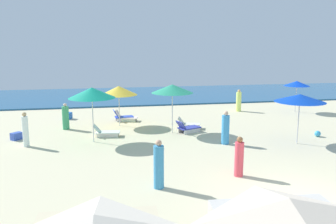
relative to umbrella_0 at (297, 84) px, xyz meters
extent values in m
plane|color=beige|center=(-7.99, -14.04, -2.08)|extent=(60.00, 60.00, 0.00)
cube|color=#1E5583|center=(-7.99, 10.14, -2.02)|extent=(60.00, 11.64, 0.12)
pyramid|color=beige|center=(-11.00, -18.53, 0.26)|extent=(2.47, 2.15, 0.39)
cylinder|color=silver|center=(0.00, 0.00, -1.13)|extent=(0.05, 0.05, 1.90)
cone|color=#0B3CCD|center=(0.00, 0.00, 0.00)|extent=(1.83, 1.83, 0.36)
cylinder|color=silver|center=(-10.03, -4.34, -0.96)|extent=(0.05, 0.05, 2.25)
cone|color=#25926C|center=(-10.03, -4.34, 0.40)|extent=(2.31, 2.31, 0.47)
cube|color=silver|center=(-8.97, -4.73, -1.96)|extent=(1.04, 0.47, 0.24)
cube|color=silver|center=(-9.18, -4.22, -1.96)|extent=(1.04, 0.47, 0.24)
cube|color=#353EA2|center=(-9.07, -4.48, -1.81)|extent=(1.39, 1.08, 0.06)
cube|color=#353EA2|center=(-9.60, -4.70, -1.59)|extent=(0.56, 0.70, 0.46)
cube|color=silver|center=(-8.90, -3.87, -1.97)|extent=(1.02, 0.39, 0.23)
cube|color=silver|center=(-8.72, -3.34, -1.97)|extent=(1.02, 0.39, 0.23)
cube|color=silver|center=(-8.81, -3.60, -1.82)|extent=(1.34, 1.00, 0.06)
cube|color=silver|center=(-9.32, -3.43, -1.63)|extent=(0.53, 0.70, 0.42)
cylinder|color=silver|center=(-4.34, -7.67, -1.02)|extent=(0.05, 0.05, 2.11)
cone|color=#0B39B1|center=(-4.34, -7.67, 0.22)|extent=(2.46, 2.46, 0.38)
cylinder|color=silver|center=(-12.84, -2.10, -1.13)|extent=(0.05, 0.05, 1.89)
cone|color=gold|center=(-12.84, -2.10, 0.08)|extent=(2.21, 2.21, 0.54)
cube|color=silver|center=(-12.37, -1.15, -1.98)|extent=(1.14, 0.37, 0.19)
cube|color=silver|center=(-12.22, -0.65, -1.98)|extent=(1.14, 0.37, 0.19)
cube|color=white|center=(-12.29, -0.90, -1.86)|extent=(1.42, 0.94, 0.06)
cube|color=white|center=(-12.87, -0.73, -1.62)|extent=(0.45, 0.64, 0.51)
cube|color=silver|center=(-12.44, -1.03, -1.97)|extent=(1.05, 0.15, 0.23)
cube|color=silver|center=(-12.50, -0.48, -1.97)|extent=(1.05, 0.15, 0.23)
cube|color=blue|center=(-12.47, -0.76, -1.82)|extent=(1.23, 0.77, 0.06)
cube|color=blue|center=(-13.00, -0.81, -1.59)|extent=(0.38, 0.65, 0.50)
cylinder|color=silver|center=(-14.32, -5.50, -0.95)|extent=(0.05, 0.05, 2.25)
cone|color=#0D8C6E|center=(-14.32, -5.50, 0.44)|extent=(2.33, 2.33, 0.53)
cube|color=silver|center=(-13.62, -4.81, -1.98)|extent=(1.14, 0.18, 0.20)
cube|color=silver|center=(-13.56, -4.29, -1.98)|extent=(1.14, 0.18, 0.20)
cube|color=silver|center=(-13.59, -4.55, -1.85)|extent=(1.33, 0.77, 0.06)
cube|color=silver|center=(-14.17, -4.48, -1.65)|extent=(0.45, 0.63, 0.43)
cylinder|color=white|center=(-17.52, -5.73, -1.33)|extent=(0.37, 0.37, 1.50)
sphere|color=tan|center=(-17.52, -5.73, -0.49)|extent=(0.21, 0.21, 0.21)
cylinder|color=#E2F874|center=(-3.96, 1.04, -1.38)|extent=(0.40, 0.40, 1.41)
sphere|color=tan|center=(-3.96, 1.04, -0.58)|extent=(0.21, 0.21, 0.21)
cylinder|color=#3B9F66|center=(-15.95, -2.44, -1.41)|extent=(0.53, 0.53, 1.35)
sphere|color=beige|center=(-15.95, -2.44, -0.64)|extent=(0.20, 0.20, 0.20)
cylinder|color=#3A8DC2|center=(-12.00, -11.88, -1.32)|extent=(0.48, 0.48, 1.51)
sphere|color=tan|center=(-12.00, -11.88, -0.47)|extent=(0.22, 0.22, 0.22)
cylinder|color=#EB4757|center=(-8.87, -11.31, -1.42)|extent=(0.42, 0.42, 1.31)
sphere|color=#97643D|center=(-8.87, -11.31, -0.66)|extent=(0.23, 0.23, 0.23)
cylinder|color=#3A94D7|center=(-7.89, -7.07, -1.36)|extent=(0.40, 0.40, 1.45)
sphere|color=beige|center=(-7.89, -7.07, -0.52)|extent=(0.24, 0.24, 0.24)
sphere|color=#36A0D3|center=(-2.53, -6.66, -1.92)|extent=(0.32, 0.32, 0.32)
cube|color=#3552B9|center=(-18.27, -4.33, -1.89)|extent=(0.62, 0.63, 0.38)
cube|color=blue|center=(-16.06, 0.48, -1.86)|extent=(0.49, 0.57, 0.43)
camera|label=1|loc=(-13.82, -23.26, 2.83)|focal=37.87mm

